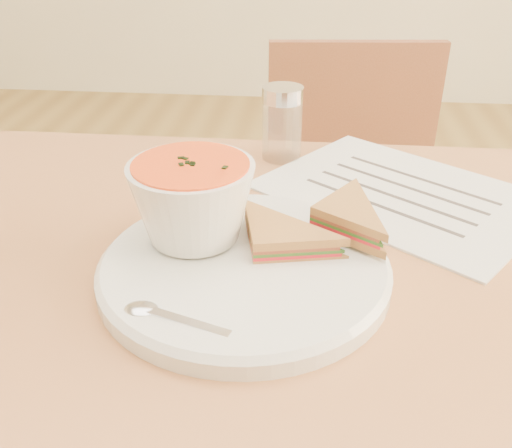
# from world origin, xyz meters

# --- Properties ---
(chair_far) EXTENTS (0.40, 0.40, 0.83)m
(chair_far) POSITION_xyz_m (0.11, 0.55, 0.42)
(chair_far) COLOR brown
(chair_far) RESTS_ON floor
(plate) EXTENTS (0.33, 0.33, 0.02)m
(plate) POSITION_xyz_m (-0.05, -0.03, 0.76)
(plate) COLOR white
(plate) RESTS_ON dining_table
(soup_bowl) EXTENTS (0.16, 0.16, 0.09)m
(soup_bowl) POSITION_xyz_m (-0.11, 0.01, 0.81)
(soup_bowl) COLOR white
(soup_bowl) RESTS_ON plate
(sandwich_half_a) EXTENTS (0.11, 0.11, 0.03)m
(sandwich_half_a) POSITION_xyz_m (-0.04, -0.04, 0.78)
(sandwich_half_a) COLOR #BE8F43
(sandwich_half_a) RESTS_ON plate
(sandwich_half_b) EXTENTS (0.13, 0.13, 0.03)m
(sandwich_half_b) POSITION_xyz_m (0.01, 0.03, 0.79)
(sandwich_half_b) COLOR #BE8F43
(sandwich_half_b) RESTS_ON plate
(spoon) EXTENTS (0.16, 0.08, 0.01)m
(spoon) POSITION_xyz_m (-0.09, -0.13, 0.77)
(spoon) COLOR silver
(spoon) RESTS_ON plate
(paper_menu) EXTENTS (0.41, 0.40, 0.00)m
(paper_menu) POSITION_xyz_m (0.13, 0.18, 0.75)
(paper_menu) COLOR silver
(paper_menu) RESTS_ON dining_table
(condiment_shaker) EXTENTS (0.07, 0.07, 0.11)m
(condiment_shaker) POSITION_xyz_m (-0.03, 0.28, 0.80)
(condiment_shaker) COLOR silver
(condiment_shaker) RESTS_ON dining_table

